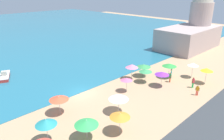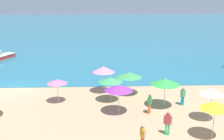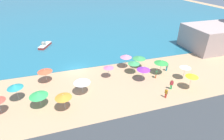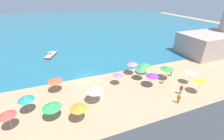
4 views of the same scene
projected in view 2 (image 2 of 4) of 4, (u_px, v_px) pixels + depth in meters
The scene contains 15 objects.
ground_plane at pixel (15, 88), 28.53m from camera, with size 160.00×160.00×0.00m, color tan.
sea at pixel (70, 27), 81.60m from camera, with size 150.00×110.00×0.05m, color #246B84.
beach_umbrella_1 at pixel (215, 105), 17.82m from camera, with size 1.90×1.90×2.69m.
beach_umbrella_3 at pixel (57, 82), 24.10m from camera, with size 1.74×1.74×2.21m.
beach_umbrella_5 at pixel (104, 69), 26.53m from camera, with size 2.10×2.10×2.68m.
beach_umbrella_6 at pixel (119, 88), 21.76m from camera, with size 2.18×2.18×2.49m.
beach_umbrella_8 at pixel (165, 82), 23.00m from camera, with size 2.39×2.39×2.58m.
beach_umbrella_10 at pixel (130, 75), 26.17m from camera, with size 2.41×2.41×2.23m.
beach_umbrella_11 at pixel (111, 80), 24.37m from camera, with size 2.10×2.10×2.29m.
beach_umbrella_12 at pixel (212, 91), 20.44m from camera, with size 1.82×1.82×2.66m.
bather_0 at pixel (143, 135), 17.11m from camera, with size 0.31×0.55×1.59m.
bather_1 at pixel (183, 95), 23.84m from camera, with size 0.54×0.34×1.65m.
bather_2 at pixel (150, 103), 22.13m from camera, with size 0.40×0.47×1.64m.
bather_3 at pixel (168, 122), 18.71m from camera, with size 0.55×0.32×1.71m.
skiff_nearshore at pixel (1, 57), 41.13m from camera, with size 3.09×4.85×1.33m.
Camera 2 is at (8.72, -27.48, 9.16)m, focal length 45.00 mm.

